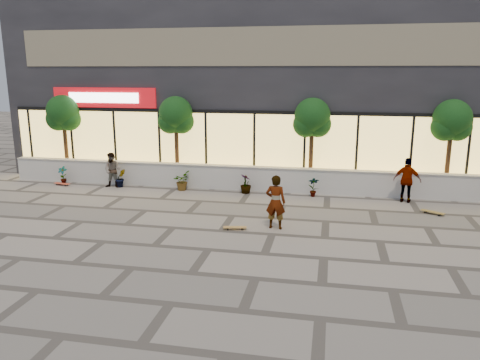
% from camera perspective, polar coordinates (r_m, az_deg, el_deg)
% --- Properties ---
extents(ground, '(80.00, 80.00, 0.00)m').
position_cam_1_polar(ground, '(13.59, -3.89, -8.47)').
color(ground, gray).
rests_on(ground, ground).
extents(planter_wall, '(22.00, 0.42, 1.04)m').
position_cam_1_polar(planter_wall, '(19.98, 1.27, 0.22)').
color(planter_wall, silver).
rests_on(planter_wall, ground).
extents(retail_building, '(24.00, 9.17, 8.50)m').
position_cam_1_polar(retail_building, '(24.90, 3.53, 11.42)').
color(retail_building, '#232328').
rests_on(retail_building, ground).
extents(shrub_a, '(0.43, 0.29, 0.81)m').
position_cam_1_polar(shrub_a, '(22.55, -20.79, 0.55)').
color(shrub_a, '#123A13').
rests_on(shrub_a, ground).
extents(shrub_b, '(0.57, 0.57, 0.81)m').
position_cam_1_polar(shrub_b, '(21.21, -14.34, 0.25)').
color(shrub_b, '#123A13').
rests_on(shrub_b, ground).
extents(shrub_c, '(0.68, 0.77, 0.81)m').
position_cam_1_polar(shrub_c, '(20.18, -7.14, -0.09)').
color(shrub_c, '#123A13').
rests_on(shrub_c, ground).
extents(shrub_d, '(0.64, 0.64, 0.81)m').
position_cam_1_polar(shrub_d, '(19.50, 0.70, -0.46)').
color(shrub_d, '#123A13').
rests_on(shrub_d, ground).
extents(shrub_e, '(0.46, 0.35, 0.81)m').
position_cam_1_polar(shrub_e, '(19.20, 8.95, -0.84)').
color(shrub_e, '#123A13').
rests_on(shrub_e, ground).
extents(tree_west, '(1.60, 1.50, 3.92)m').
position_cam_1_polar(tree_west, '(23.48, -20.75, 7.41)').
color(tree_west, '#4C341B').
rests_on(tree_west, ground).
extents(tree_midwest, '(1.60, 1.50, 3.92)m').
position_cam_1_polar(tree_midwest, '(21.12, -7.83, 7.58)').
color(tree_midwest, '#4C341B').
rests_on(tree_midwest, ground).
extents(tree_mideast, '(1.60, 1.50, 3.92)m').
position_cam_1_polar(tree_mideast, '(20.00, 8.79, 7.24)').
color(tree_mideast, '#4C341B').
rests_on(tree_mideast, ground).
extents(tree_east, '(1.60, 1.50, 3.92)m').
position_cam_1_polar(tree_east, '(20.52, 24.41, 6.37)').
color(tree_east, '#4C341B').
rests_on(tree_east, ground).
extents(skater_center, '(0.68, 0.48, 1.77)m').
position_cam_1_polar(skater_center, '(15.09, 4.36, -2.69)').
color(skater_center, silver).
rests_on(skater_center, ground).
extents(skater_left, '(0.78, 0.62, 1.54)m').
position_cam_1_polar(skater_left, '(21.13, -15.28, 1.16)').
color(skater_left, tan).
rests_on(skater_left, ground).
extents(skater_right_near, '(1.10, 0.66, 1.75)m').
position_cam_1_polar(skater_right_near, '(19.16, 19.71, -0.04)').
color(skater_right_near, white).
rests_on(skater_right_near, ground).
extents(skateboard_center, '(0.78, 0.34, 0.09)m').
position_cam_1_polar(skateboard_center, '(15.16, -0.62, -5.80)').
color(skateboard_center, olive).
rests_on(skateboard_center, ground).
extents(skateboard_left, '(0.81, 0.37, 0.09)m').
position_cam_1_polar(skateboard_left, '(22.37, -20.87, -0.42)').
color(skateboard_left, '#C94125').
rests_on(skateboard_left, ground).
extents(skateboard_right_near, '(0.81, 0.64, 0.10)m').
position_cam_1_polar(skateboard_right_near, '(18.10, 22.44, -3.62)').
color(skateboard_right_near, olive).
rests_on(skateboard_right_near, ground).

